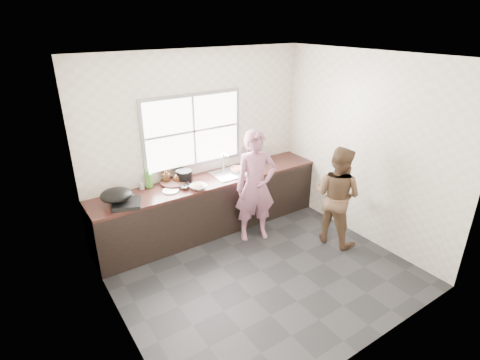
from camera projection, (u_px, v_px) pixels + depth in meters
floor at (261, 271)px, 4.96m from camera, size 3.60×3.20×0.01m
ceiling at (267, 57)px, 3.88m from camera, size 3.60×3.20×0.01m
wall_back at (199, 142)px, 5.64m from camera, size 3.60×0.01×2.70m
wall_left at (110, 219)px, 3.49m from camera, size 0.01×3.20×2.70m
wall_right at (364, 149)px, 5.34m from camera, size 0.01×3.20×2.70m
wall_front at (377, 238)px, 3.20m from camera, size 3.60×0.01×2.70m
cabinet at (212, 206)px, 5.77m from camera, size 3.60×0.62×0.82m
countertop at (211, 180)px, 5.60m from camera, size 3.60×0.64×0.04m
sink at (230, 174)px, 5.77m from camera, size 0.55×0.45×0.02m
faucet at (223, 161)px, 5.87m from camera, size 0.02×0.02×0.30m
window_frame at (193, 131)px, 5.50m from camera, size 1.60×0.05×1.10m
window_glazing at (194, 131)px, 5.48m from camera, size 1.50×0.01×1.00m
woman at (256, 190)px, 5.43m from camera, size 0.66×0.54×1.56m
person_side at (337, 196)px, 5.35m from camera, size 0.72×0.83×1.47m
cutting_board at (175, 182)px, 5.42m from camera, size 0.48×0.48×0.04m
cleaver at (186, 185)px, 5.28m from camera, size 0.21×0.19×0.01m
bowl_mince at (198, 187)px, 5.26m from camera, size 0.31×0.31×0.06m
bowl_crabs at (237, 170)px, 5.85m from camera, size 0.22×0.22×0.05m
bowl_held at (245, 174)px, 5.68m from camera, size 0.23×0.23×0.05m
black_pot at (184, 176)px, 5.48m from camera, size 0.24×0.24×0.17m
plate_food at (171, 191)px, 5.19m from camera, size 0.26×0.26×0.02m
bottle_green at (149, 178)px, 5.26m from camera, size 0.11×0.11×0.29m
bottle_brown_tall at (166, 176)px, 5.42m from camera, size 0.12×0.12×0.21m
bottle_brown_short at (178, 177)px, 5.44m from camera, size 0.15×0.15×0.17m
glass_jar at (142, 186)px, 5.25m from camera, size 0.09×0.09×0.10m
burner at (127, 204)px, 4.80m from camera, size 0.45×0.45×0.05m
wok at (116, 195)px, 4.78m from camera, size 0.53×0.53×0.15m
dish_rack at (253, 154)px, 6.20m from camera, size 0.38×0.28×0.27m
pot_lid_left at (127, 203)px, 4.85m from camera, size 0.32×0.32×0.01m
pot_lid_right at (125, 198)px, 5.00m from camera, size 0.32×0.32×0.01m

